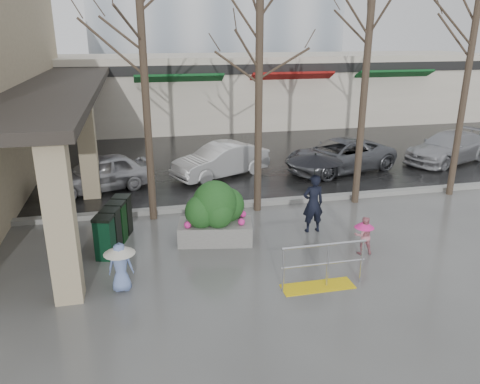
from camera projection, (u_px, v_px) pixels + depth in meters
name	position (u px, v px, depth m)	size (l,w,h in m)	color
ground	(247.00, 267.00, 11.03)	(120.00, 120.00, 0.00)	#51514F
street_asphalt	(170.00, 115.00, 31.32)	(120.00, 36.00, 0.01)	black
curb	(217.00, 206.00, 14.70)	(120.00, 0.30, 0.15)	gray
canopy_slab	(59.00, 82.00, 16.23)	(2.80, 18.00, 0.25)	#2D2823
pillar_front	(61.00, 221.00, 9.19)	(0.55, 0.55, 3.50)	tan
pillar_back	(88.00, 146.00, 15.19)	(0.55, 0.55, 3.50)	tan
storefront_row	(209.00, 90.00, 27.37)	(34.00, 6.74, 4.00)	beige
handrail	(321.00, 271.00, 10.09)	(1.90, 0.50, 1.03)	yellow
tree_west	(142.00, 39.00, 12.28)	(3.20, 3.20, 6.80)	#382B21
tree_midwest	(260.00, 33.00, 12.90)	(3.20, 3.20, 7.00)	#382B21
tree_mideast	(368.00, 46.00, 13.71)	(3.20, 3.20, 6.50)	#382B21
tree_east	(475.00, 28.00, 14.27)	(3.20, 3.20, 7.20)	#382B21
woman	(314.00, 181.00, 12.57)	(1.45, 1.45, 2.24)	black
child_pink	(364.00, 233.00, 11.57)	(0.52, 0.49, 0.98)	#CD7D8A
child_blue	(120.00, 262.00, 9.87)	(0.67, 0.67, 1.09)	#6C84C1
planter	(215.00, 213.00, 12.18)	(2.06, 1.29, 1.67)	slate
news_boxes	(114.00, 226.00, 12.03)	(0.95, 1.99, 1.09)	#0C351E
car_a	(99.00, 173.00, 16.19)	(1.49, 3.70, 1.26)	#ADADB1
car_b	(221.00, 160.00, 17.80)	(1.33, 3.82, 1.26)	silver
car_c	(340.00, 155.00, 18.50)	(2.09, 4.53, 1.26)	#585A5F
car_d	(448.00, 147.00, 19.77)	(1.77, 4.34, 1.26)	#A2A2A6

